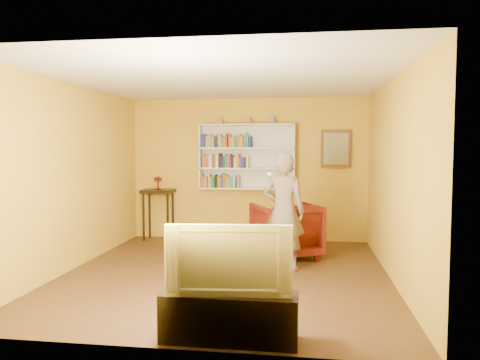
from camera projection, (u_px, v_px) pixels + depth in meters
name	position (u px, v px, depth m)	size (l,w,h in m)	color
room_shell	(226.00, 202.00, 6.51)	(5.30, 5.80, 2.88)	#3F2714
bookshelf	(247.00, 157.00, 8.85)	(1.80, 0.29, 1.23)	silver
books_row_lower	(220.00, 182.00, 8.84)	(0.72, 0.19, 0.27)	#B73C1C
books_row_middle	(225.00, 161.00, 8.81)	(0.90, 0.19, 0.27)	navy
books_row_upper	(226.00, 141.00, 8.78)	(0.95, 0.19, 0.27)	navy
ornament_left	(220.00, 121.00, 8.81)	(0.09, 0.09, 0.12)	#AF5832
ornament_centre	(249.00, 121.00, 8.74)	(0.09, 0.09, 0.12)	#AA4A38
ornament_right	(272.00, 120.00, 8.68)	(0.09, 0.09, 0.13)	#4D5D81
framed_painting	(336.00, 149.00, 8.66)	(0.55, 0.05, 0.70)	#583219
console_table	(158.00, 198.00, 8.98)	(0.59, 0.45, 0.97)	black
ruby_lustre	(158.00, 180.00, 8.96)	(0.16, 0.16, 0.25)	maroon
armchair	(286.00, 230.00, 7.51)	(0.95, 0.98, 0.89)	#440804
person	(284.00, 211.00, 6.75)	(0.62, 0.41, 1.71)	brown
game_remote	(270.00, 174.00, 6.51)	(0.04, 0.15, 0.04)	white
tv_cabinet	(229.00, 317.00, 4.28)	(1.25, 0.38, 0.45)	black
television	(229.00, 258.00, 4.24)	(1.13, 0.15, 0.65)	black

